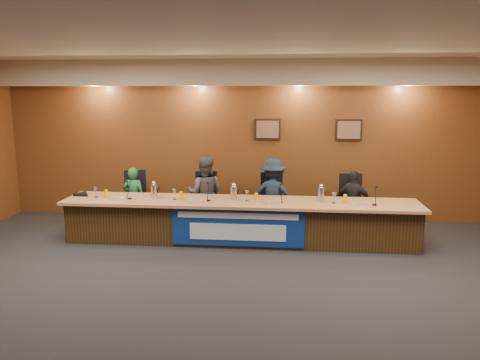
% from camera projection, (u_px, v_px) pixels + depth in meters
% --- Properties ---
extents(floor, '(10.00, 10.00, 0.00)m').
position_uv_depth(floor, '(221.00, 301.00, 5.86)').
color(floor, black).
rests_on(floor, ground).
extents(ceiling, '(10.00, 8.00, 0.04)m').
position_uv_depth(ceiling, '(219.00, 36.00, 5.27)').
color(ceiling, silver).
rests_on(ceiling, wall_back).
extents(wall_back, '(10.00, 0.04, 3.20)m').
position_uv_depth(wall_back, '(248.00, 141.00, 9.48)').
color(wall_back, brown).
rests_on(wall_back, floor).
extents(soffit, '(10.00, 0.50, 0.50)m').
position_uv_depth(soffit, '(247.00, 73.00, 8.98)').
color(soffit, beige).
rests_on(soffit, wall_back).
extents(dais_body, '(6.00, 0.80, 0.70)m').
position_uv_depth(dais_body, '(240.00, 222.00, 8.14)').
color(dais_body, '#3B2511').
rests_on(dais_body, floor).
extents(dais_top, '(6.10, 0.95, 0.05)m').
position_uv_depth(dais_top, '(240.00, 202.00, 8.02)').
color(dais_top, '#B27A4A').
rests_on(dais_top, dais_body).
extents(banner, '(2.20, 0.02, 0.65)m').
position_uv_depth(banner, '(238.00, 227.00, 7.73)').
color(banner, navy).
rests_on(banner, dais_body).
extents(banner_text_upper, '(2.00, 0.01, 0.10)m').
position_uv_depth(banner_text_upper, '(237.00, 216.00, 7.68)').
color(banner_text_upper, silver).
rests_on(banner_text_upper, banner).
extents(banner_text_lower, '(1.60, 0.01, 0.28)m').
position_uv_depth(banner_text_lower, '(237.00, 232.00, 7.73)').
color(banner_text_lower, silver).
rests_on(banner_text_lower, banner).
extents(wall_photo_left, '(0.52, 0.04, 0.42)m').
position_uv_depth(wall_photo_left, '(268.00, 129.00, 9.36)').
color(wall_photo_left, black).
rests_on(wall_photo_left, wall_back).
extents(wall_photo_right, '(0.52, 0.04, 0.42)m').
position_uv_depth(wall_photo_right, '(349.00, 130.00, 9.21)').
color(wall_photo_right, black).
rests_on(wall_photo_right, wall_back).
extents(panelist_a, '(0.45, 0.32, 1.18)m').
position_uv_depth(panelist_a, '(134.00, 198.00, 8.97)').
color(panelist_a, '#1D6337').
rests_on(panelist_a, floor).
extents(panelist_b, '(0.68, 0.54, 1.40)m').
position_uv_depth(panelist_b, '(205.00, 193.00, 8.81)').
color(panelist_b, '#46454A').
rests_on(panelist_b, floor).
extents(panelist_c, '(0.97, 0.65, 1.38)m').
position_uv_depth(panelist_c, '(273.00, 195.00, 8.69)').
color(panelist_c, '#162135').
rests_on(panelist_c, floor).
extents(panelist_d, '(0.75, 0.52, 1.18)m').
position_uv_depth(panelist_d, '(353.00, 202.00, 8.57)').
color(panelist_d, black).
rests_on(panelist_d, floor).
extents(office_chair_a, '(0.60, 0.60, 0.08)m').
position_uv_depth(office_chair_a, '(136.00, 202.00, 9.09)').
color(office_chair_a, black).
rests_on(office_chair_a, floor).
extents(office_chair_b, '(0.54, 0.54, 0.08)m').
position_uv_depth(office_chair_b, '(206.00, 204.00, 8.95)').
color(office_chair_b, black).
rests_on(office_chair_b, floor).
extents(office_chair_c, '(0.57, 0.57, 0.08)m').
position_uv_depth(office_chair_c, '(273.00, 205.00, 8.83)').
color(office_chair_c, black).
rests_on(office_chair_c, floor).
extents(office_chair_d, '(0.52, 0.52, 0.08)m').
position_uv_depth(office_chair_d, '(352.00, 207.00, 8.69)').
color(office_chair_d, black).
rests_on(office_chair_d, floor).
extents(nameplate_a, '(0.24, 0.08, 0.10)m').
position_uv_depth(nameplate_a, '(115.00, 198.00, 8.01)').
color(nameplate_a, white).
rests_on(nameplate_a, dais_top).
extents(microphone_a, '(0.07, 0.07, 0.02)m').
position_uv_depth(microphone_a, '(130.00, 199.00, 8.13)').
color(microphone_a, black).
rests_on(microphone_a, dais_top).
extents(juice_glass_a, '(0.06, 0.06, 0.15)m').
position_uv_depth(juice_glass_a, '(106.00, 194.00, 8.19)').
color(juice_glass_a, '#EEA000').
rests_on(juice_glass_a, dais_top).
extents(water_glass_a, '(0.08, 0.08, 0.18)m').
position_uv_depth(water_glass_a, '(96.00, 192.00, 8.24)').
color(water_glass_a, silver).
rests_on(water_glass_a, dais_top).
extents(nameplate_b, '(0.24, 0.08, 0.10)m').
position_uv_depth(nameplate_b, '(193.00, 200.00, 7.83)').
color(nameplate_b, white).
rests_on(nameplate_b, dais_top).
extents(microphone_b, '(0.07, 0.07, 0.02)m').
position_uv_depth(microphone_b, '(209.00, 200.00, 7.98)').
color(microphone_b, black).
rests_on(microphone_b, dais_top).
extents(juice_glass_b, '(0.06, 0.06, 0.15)m').
position_uv_depth(juice_glass_b, '(181.00, 196.00, 8.03)').
color(juice_glass_b, '#EEA000').
rests_on(juice_glass_b, dais_top).
extents(water_glass_b, '(0.08, 0.08, 0.18)m').
position_uv_depth(water_glass_b, '(174.00, 194.00, 8.09)').
color(water_glass_b, silver).
rests_on(water_glass_b, dais_top).
extents(nameplate_c, '(0.24, 0.08, 0.10)m').
position_uv_depth(nameplate_c, '(274.00, 202.00, 7.71)').
color(nameplate_c, white).
rests_on(nameplate_c, dais_top).
extents(microphone_c, '(0.07, 0.07, 0.02)m').
position_uv_depth(microphone_c, '(281.00, 202.00, 7.86)').
color(microphone_c, black).
rests_on(microphone_c, dais_top).
extents(juice_glass_c, '(0.06, 0.06, 0.15)m').
position_uv_depth(juice_glass_c, '(256.00, 197.00, 7.92)').
color(juice_glass_c, '#EEA000').
rests_on(juice_glass_c, dais_top).
extents(water_glass_c, '(0.08, 0.08, 0.18)m').
position_uv_depth(water_glass_c, '(247.00, 196.00, 7.96)').
color(water_glass_c, silver).
rests_on(water_glass_c, dais_top).
extents(nameplate_d, '(0.24, 0.08, 0.10)m').
position_uv_depth(nameplate_d, '(361.00, 204.00, 7.59)').
color(nameplate_d, white).
rests_on(nameplate_d, dais_top).
extents(microphone_d, '(0.07, 0.07, 0.02)m').
position_uv_depth(microphone_d, '(374.00, 205.00, 7.68)').
color(microphone_d, black).
rests_on(microphone_d, dais_top).
extents(juice_glass_d, '(0.06, 0.06, 0.15)m').
position_uv_depth(juice_glass_d, '(345.00, 199.00, 7.81)').
color(juice_glass_d, '#EEA000').
rests_on(juice_glass_d, dais_top).
extents(water_glass_d, '(0.08, 0.08, 0.18)m').
position_uv_depth(water_glass_d, '(334.00, 198.00, 7.80)').
color(water_glass_d, silver).
rests_on(water_glass_d, dais_top).
extents(carafe_left, '(0.11, 0.11, 0.24)m').
position_uv_depth(carafe_left, '(154.00, 191.00, 8.17)').
color(carafe_left, silver).
rests_on(carafe_left, dais_top).
extents(carafe_mid, '(0.12, 0.12, 0.23)m').
position_uv_depth(carafe_mid, '(234.00, 193.00, 8.10)').
color(carafe_mid, silver).
rests_on(carafe_mid, dais_top).
extents(carafe_right, '(0.11, 0.11, 0.25)m').
position_uv_depth(carafe_right, '(321.00, 195.00, 7.90)').
color(carafe_right, silver).
rests_on(carafe_right, dais_top).
extents(speakerphone, '(0.32, 0.32, 0.05)m').
position_uv_depth(speakerphone, '(82.00, 194.00, 8.40)').
color(speakerphone, black).
rests_on(speakerphone, dais_top).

